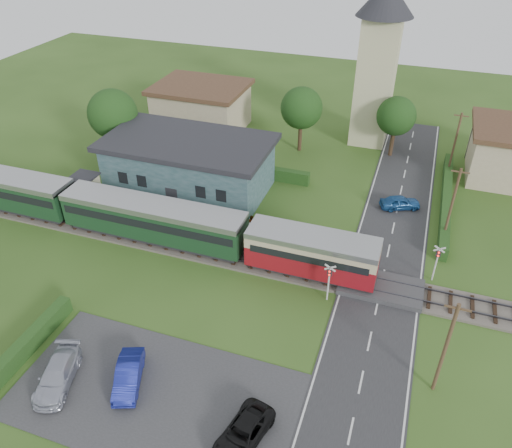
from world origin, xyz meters
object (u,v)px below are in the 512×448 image
(station_building, at_px, (189,164))
(train, at_px, (120,212))
(church_tower, at_px, (379,53))
(car_park_blue, at_px, (128,375))
(equipment_hut, at_px, (86,188))
(crossing_signal_near, at_px, (329,277))
(car_park_dark, at_px, (243,433))
(house_west, at_px, (202,107))
(pedestrian_near, at_px, (252,225))
(car_on_road, at_px, (400,202))
(pedestrian_far, at_px, (111,198))
(car_park_silver, at_px, (57,375))
(crossing_signal_far, at_px, (437,258))

(station_building, height_order, train, station_building)
(church_tower, distance_m, car_park_blue, 41.68)
(equipment_hut, xyz_separation_m, car_park_blue, (14.59, -16.90, -1.00))
(train, height_order, car_park_blue, train)
(crossing_signal_near, relative_size, car_park_dark, 0.77)
(house_west, bearing_deg, pedestrian_near, -55.78)
(car_park_blue, bearing_deg, train, 101.62)
(equipment_hut, height_order, car_park_blue, equipment_hut)
(train, height_order, house_west, house_west)
(train, xyz_separation_m, crossing_signal_near, (18.63, -2.41, -0.04))
(church_tower, xyz_separation_m, pedestrian_near, (-6.43, -22.94, -8.85))
(station_building, bearing_deg, church_tower, 48.59)
(car_on_road, bearing_deg, station_building, 75.07)
(equipment_hut, relative_size, pedestrian_near, 1.39)
(crossing_signal_near, height_order, pedestrian_near, crossing_signal_near)
(pedestrian_far, bearing_deg, pedestrian_near, -111.48)
(car_park_blue, height_order, car_park_dark, car_park_blue)
(train, distance_m, car_park_dark, 22.51)
(car_park_blue, height_order, pedestrian_near, pedestrian_near)
(crossing_signal_near, bearing_deg, church_tower, 92.82)
(car_park_silver, bearing_deg, house_west, 84.10)
(car_on_road, bearing_deg, pedestrian_far, 86.32)
(pedestrian_far, bearing_deg, car_park_silver, -179.07)
(car_park_blue, relative_size, car_park_silver, 0.87)
(train, distance_m, car_on_road, 25.43)
(pedestrian_far, bearing_deg, church_tower, -63.16)
(car_park_blue, xyz_separation_m, pedestrian_near, (1.98, 16.76, 0.63))
(train, relative_size, pedestrian_near, 23.47)
(car_park_blue, xyz_separation_m, pedestrian_far, (-11.73, 16.62, 0.63))
(station_building, bearing_deg, car_on_road, 8.56)
(pedestrian_near, bearing_deg, car_park_dark, 102.05)
(crossing_signal_far, bearing_deg, equipment_hut, 178.54)
(crossing_signal_far, bearing_deg, car_park_silver, -140.33)
(house_west, xyz_separation_m, car_park_blue, (11.59, -36.70, -2.05))
(house_west, height_order, car_park_silver, house_west)
(station_building, height_order, car_park_silver, station_building)
(crossing_signal_near, bearing_deg, car_park_dark, -98.59)
(car_park_blue, bearing_deg, equipment_hut, 109.64)
(station_building, relative_size, crossing_signal_far, 4.88)
(equipment_hut, bearing_deg, church_tower, 44.75)
(station_building, bearing_deg, pedestrian_far, -130.24)
(church_tower, relative_size, car_park_dark, 4.12)
(station_building, relative_size, pedestrian_near, 8.69)
(station_building, xyz_separation_m, pedestrian_near, (8.57, -5.94, -1.32))
(crossing_signal_far, bearing_deg, pedestrian_near, 177.48)
(car_park_dark, bearing_deg, car_on_road, 90.25)
(church_tower, bearing_deg, car_park_blue, -101.96)
(church_tower, height_order, car_park_dark, church_tower)
(pedestrian_far, bearing_deg, car_on_road, -92.23)
(car_on_road, bearing_deg, crossing_signal_near, 142.02)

